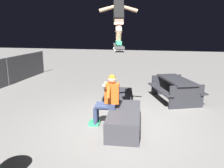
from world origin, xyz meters
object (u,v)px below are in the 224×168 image
person_sitting_on_ledge (108,98)px  skateboard (118,47)px  skater_airborne (118,17)px  kicker_ramp (118,98)px  ledge_box_main (124,120)px  picnic_table_back (176,86)px

person_sitting_on_ledge → skateboard: 1.24m
person_sitting_on_ledge → skateboard: (0.08, -0.24, 1.21)m
skater_airborne → kicker_ramp: size_ratio=0.84×
skater_airborne → kicker_ramp: bearing=10.4°
ledge_box_main → skateboard: bearing=42.7°
skateboard → skater_airborne: skater_airborne is taller
skateboard → picnic_table_back: (2.32, -1.52, -1.43)m
ledge_box_main → picnic_table_back: (2.53, -1.33, 0.26)m
skateboard → kicker_ramp: 2.76m
kicker_ramp → ledge_box_main: bearing=-165.7°
skater_airborne → picnic_table_back: skater_airborne is taller
kicker_ramp → skateboard: bearing=-169.5°
skateboard → kicker_ramp: (2.00, 0.37, -1.87)m
kicker_ramp → picnic_table_back: bearing=-80.2°
picnic_table_back → skater_airborne: bearing=145.9°
kicker_ramp → picnic_table_back: (0.32, -1.89, 0.44)m
ledge_box_main → kicker_ramp: bearing=14.3°
skater_airborne → person_sitting_on_ledge: bearing=120.1°
person_sitting_on_ledge → skater_airborne: size_ratio=1.16×
skateboard → skater_airborne: 0.69m
ledge_box_main → skater_airborne: skater_airborne is taller
ledge_box_main → kicker_ramp: ledge_box_main is taller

